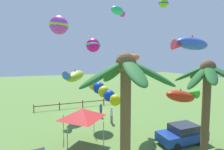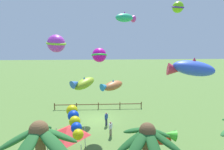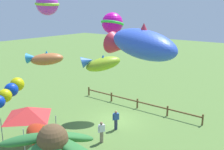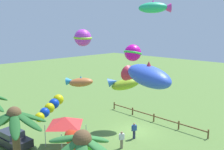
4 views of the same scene
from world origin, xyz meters
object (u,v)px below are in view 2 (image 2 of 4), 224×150
Objects in this scene: kite_fish_1 at (156,136)px; kite_fish_9 at (83,83)px; kite_ball_5 at (56,44)px; kite_fish_8 at (125,18)px; kite_ball_4 at (178,7)px; spectator_0 at (106,119)px; kite_fish_7 at (112,86)px; kite_fish_2 at (191,68)px; spectator_1 at (111,128)px; kite_ball_0 at (99,55)px; kite_tube_6 at (74,120)px; festival_tent at (67,132)px.

kite_fish_1 is 12.21m from kite_fish_9.
kite_ball_5 is 7.49m from kite_fish_8.
kite_ball_4 is 0.40× the size of kite_fish_9.
kite_fish_1 reaches higher than spectator_0.
kite_fish_7 is 0.75× the size of kite_fish_8.
kite_fish_9 is (8.91, -8.33, -3.25)m from kite_fish_2.
kite_ball_5 is 6.52m from kite_fish_9.
spectator_1 is 0.46× the size of kite_fish_9.
kite_fish_2 is 2.60× the size of kite_ball_4.
kite_tube_6 is at bearing 78.72° from kite_ball_0.
spectator_1 is 5.29m from festival_tent.
kite_ball_4 is 11.70m from kite_ball_5.
kite_fish_2 is at bearing 133.31° from kite_ball_0.
festival_tent is at bearing 66.79° from kite_ball_0.
kite_fish_9 is at bearing -23.22° from kite_ball_4.
kite_ball_0 is 0.69× the size of kite_fish_1.
kite_ball_4 is 0.53× the size of kite_fish_8.
kite_fish_2 is (-6.88, 7.30, -0.25)m from kite_ball_0.
kite_fish_2 is (-5.73, 4.52, 7.22)m from spectator_1.
spectator_0 is at bearing -79.46° from spectator_1.
festival_tent is at bearing 17.43° from kite_ball_4.
kite_ball_4 is at bearing 159.32° from spectator_0.
kite_tube_6 reaches higher than spectator_1.
kite_fish_9 is at bearing -87.38° from kite_tube_6.
kite_ball_0 is at bearing -34.21° from spectator_0.
festival_tent is 1.54× the size of kite_ball_0.
kite_fish_1 is at bearing 96.71° from kite_fish_8.
kite_tube_6 is at bearing 113.72° from kite_ball_5.
kite_ball_0 reaches higher than spectator_0.
festival_tent is at bearing 111.64° from kite_ball_5.
kite_fish_9 is (5.88, -10.67, 0.74)m from kite_fish_1.
kite_ball_0 is at bearing -113.21° from festival_tent.
kite_ball_5 is (1.29, -3.25, 7.20)m from festival_tent.
kite_ball_5 is at bearing -0.67° from kite_ball_4.
festival_tent is 12.40m from kite_fish_8.
kite_ball_5 is at bearing 17.94° from kite_fish_8.
kite_ball_5 is at bearing 26.93° from spectator_0.
kite_fish_1 is (-3.12, 9.15, 3.22)m from spectator_0.
spectator_1 is 0.59× the size of kite_fish_1.
kite_ball_4 is at bearing -162.57° from festival_tent.
kite_fish_9 reaches higher than kite_fish_1.
spectator_0 is 0.86× the size of kite_ball_0.
kite_fish_2 is at bearing 84.19° from kite_ball_4.
spectator_0 is 11.67m from kite_fish_2.
kite_ball_0 is 4.17m from kite_fish_9.
kite_fish_9 is at bearing -26.86° from kite_ball_0.
kite_tube_6 is at bearing 72.84° from spectator_0.
festival_tent is 14.77m from kite_ball_4.
kite_ball_5 reaches higher than kite_ball_0.
kite_tube_6 is at bearing 92.62° from kite_fish_9.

